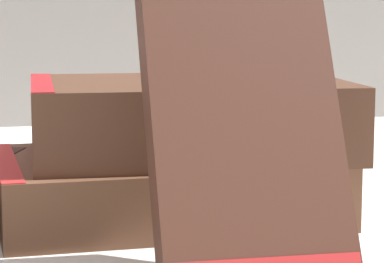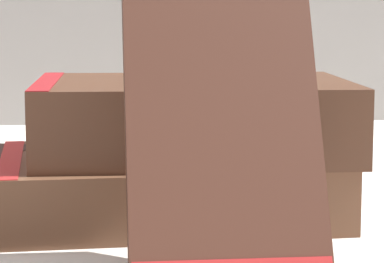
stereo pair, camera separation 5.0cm
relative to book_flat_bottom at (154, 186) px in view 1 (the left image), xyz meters
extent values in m
plane|color=white|center=(-0.01, -0.06, -0.02)|extent=(3.00, 3.00, 0.00)
cube|color=brown|center=(0.01, 0.00, 0.00)|extent=(0.20, 0.14, 0.04)
cube|color=#B22323|center=(-0.08, 0.00, 0.00)|extent=(0.02, 0.13, 0.04)
cube|color=#4C2D1E|center=(0.02, 0.00, 0.04)|extent=(0.18, 0.13, 0.04)
cube|color=maroon|center=(-0.06, 0.00, 0.04)|extent=(0.02, 0.12, 0.04)
cube|color=#422319|center=(0.02, -0.12, 0.06)|extent=(0.09, 0.09, 0.16)
cylinder|color=silver|center=(0.05, 0.00, 0.06)|extent=(0.05, 0.05, 0.01)
torus|color=#B2B2B7|center=(0.05, 0.00, 0.06)|extent=(0.05, 0.05, 0.01)
sphere|color=#B2B2B7|center=(0.05, 0.03, 0.06)|extent=(0.01, 0.01, 0.01)
torus|color=#4C3828|center=(-0.08, 0.10, -0.02)|extent=(0.06, 0.06, 0.00)
torus|color=#4C3828|center=(-0.02, 0.11, -0.02)|extent=(0.06, 0.06, 0.00)
cylinder|color=#4C3828|center=(-0.05, 0.11, -0.02)|extent=(0.02, 0.01, 0.00)
camera|label=1|loc=(-0.08, -0.52, 0.11)|focal=85.00mm
camera|label=2|loc=(-0.03, -0.52, 0.11)|focal=85.00mm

